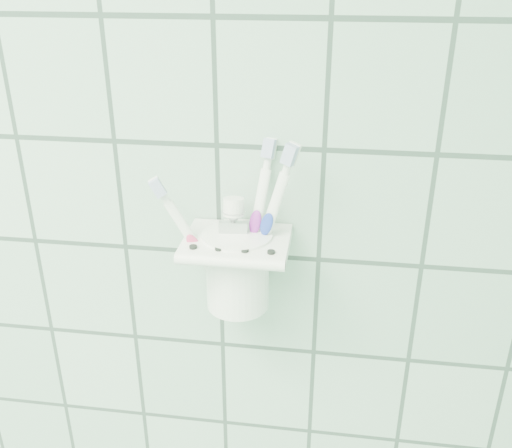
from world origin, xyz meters
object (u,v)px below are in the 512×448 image
toothpaste_tube (231,247)px  holder_bracket (237,244)px  toothbrush_orange (244,219)px  cup (237,267)px  toothbrush_blue (240,229)px  toothbrush_pink (230,235)px

toothpaste_tube → holder_bracket: bearing=34.7°
holder_bracket → toothpaste_tube: (-0.01, -0.01, -0.00)m
toothbrush_orange → holder_bracket: bearing=-98.3°
cup → toothpaste_tube: (-0.01, -0.01, 0.03)m
toothbrush_blue → toothbrush_orange: (0.00, 0.02, 0.00)m
toothbrush_pink → toothpaste_tube: 0.02m
toothbrush_orange → toothpaste_tube: bearing=-105.5°
holder_bracket → toothbrush_blue: bearing=-62.7°
toothbrush_blue → toothpaste_tube: 0.03m
toothbrush_blue → toothpaste_tube: size_ratio=1.51×
cup → toothbrush_blue: size_ratio=0.49×
toothbrush_pink → toothbrush_orange: toothbrush_orange is taller
cup → toothbrush_orange: toothbrush_orange is taller
toothpaste_tube → toothbrush_pink: bearing=-105.4°
toothbrush_pink → toothbrush_orange: size_ratio=0.86×
cup → toothbrush_orange: (0.01, 0.01, 0.06)m
holder_bracket → toothbrush_pink: 0.02m
holder_bracket → toothpaste_tube: bearing=-140.1°
toothbrush_pink → toothbrush_blue: size_ratio=0.88×
toothbrush_blue → cup: bearing=126.6°
toothbrush_orange → toothpaste_tube: 0.04m
holder_bracket → toothbrush_orange: (0.01, 0.01, 0.03)m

